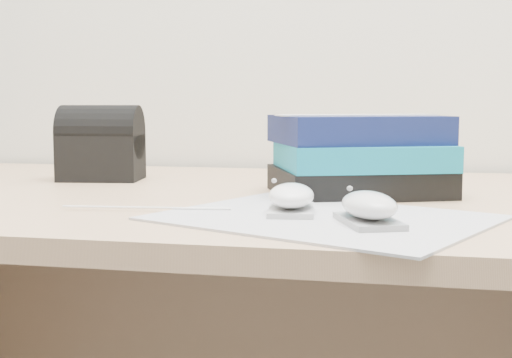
% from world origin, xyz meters
% --- Properties ---
extents(desk, '(1.60, 0.80, 0.73)m').
position_xyz_m(desk, '(0.00, 1.64, 0.50)').
color(desk, tan).
rests_on(desk, ground).
extents(mousepad, '(0.46, 0.42, 0.00)m').
position_xyz_m(mousepad, '(0.06, 1.36, 0.73)').
color(mousepad, gray).
rests_on(mousepad, desk).
extents(mouse_rear, '(0.07, 0.11, 0.04)m').
position_xyz_m(mouse_rear, '(0.01, 1.38, 0.75)').
color(mouse_rear, '#AEAEB0').
rests_on(mouse_rear, mousepad).
extents(mouse_front, '(0.09, 0.12, 0.04)m').
position_xyz_m(mouse_front, '(0.11, 1.32, 0.75)').
color(mouse_front, gray).
rests_on(mouse_front, mousepad).
extents(usb_cable, '(0.22, 0.03, 0.00)m').
position_xyz_m(usb_cable, '(-0.18, 1.37, 0.73)').
color(usb_cable, white).
rests_on(usb_cable, mousepad).
extents(book_stack, '(0.30, 0.27, 0.12)m').
position_xyz_m(book_stack, '(0.08, 1.60, 0.79)').
color(book_stack, black).
rests_on(book_stack, desk).
extents(pouch, '(0.15, 0.12, 0.13)m').
position_xyz_m(pouch, '(-0.39, 1.70, 0.80)').
color(pouch, black).
rests_on(pouch, desk).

